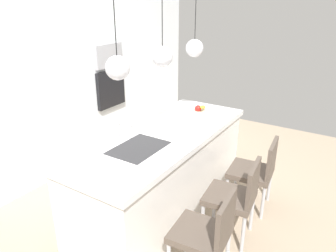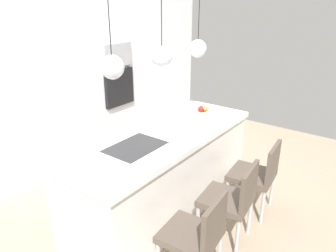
% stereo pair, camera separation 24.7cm
% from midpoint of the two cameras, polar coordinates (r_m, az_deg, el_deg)
% --- Properties ---
extents(floor, '(6.60, 6.60, 0.00)m').
position_cam_midpoint_polar(floor, '(3.85, -2.72, -14.25)').
color(floor, tan).
rests_on(floor, ground).
extents(back_wall, '(6.00, 0.10, 2.60)m').
position_cam_midpoint_polar(back_wall, '(4.40, -21.08, 7.68)').
color(back_wall, white).
rests_on(back_wall, ground).
extents(kitchen_island, '(2.38, 0.90, 0.93)m').
position_cam_midpoint_polar(kitchen_island, '(3.59, -2.85, -8.18)').
color(kitchen_island, white).
rests_on(kitchen_island, ground).
extents(sink_basin, '(0.56, 0.40, 0.02)m').
position_cam_midpoint_polar(sink_basin, '(3.08, -7.55, -4.00)').
color(sink_basin, '#2D2D30').
rests_on(sink_basin, kitchen_island).
extents(faucet, '(0.02, 0.17, 0.22)m').
position_cam_midpoint_polar(faucet, '(3.16, -10.67, -0.65)').
color(faucet, silver).
rests_on(faucet, kitchen_island).
extents(fruit_bowl, '(0.27, 0.27, 0.16)m').
position_cam_midpoint_polar(fruit_bowl, '(3.89, 3.71, 2.41)').
color(fruit_bowl, beige).
rests_on(fruit_bowl, kitchen_island).
extents(microwave, '(0.54, 0.08, 0.34)m').
position_cam_midpoint_polar(microwave, '(4.92, -12.06, 12.15)').
color(microwave, '#9E9EA3').
rests_on(microwave, back_wall).
extents(oven, '(0.56, 0.08, 0.56)m').
position_cam_midpoint_polar(oven, '(5.02, -11.62, 6.53)').
color(oven, black).
rests_on(oven, back_wall).
extents(chair_near, '(0.46, 0.49, 0.85)m').
position_cam_midpoint_polar(chair_near, '(2.74, 4.31, -18.40)').
color(chair_near, brown).
rests_on(chair_near, ground).
extents(chair_middle, '(0.48, 0.51, 0.86)m').
position_cam_midpoint_polar(chair_middle, '(3.21, 9.84, -12.09)').
color(chair_middle, brown).
rests_on(chair_middle, ground).
extents(chair_far, '(0.49, 0.51, 0.84)m').
position_cam_midpoint_polar(chair_far, '(3.71, 13.64, -7.60)').
color(chair_far, brown).
rests_on(chair_far, ground).
extents(pendant_light_left, '(0.20, 0.20, 0.80)m').
position_cam_midpoint_polar(pendant_light_left, '(2.66, -11.66, 10.10)').
color(pendant_light_left, silver).
extents(pendant_light_center, '(0.20, 0.20, 0.80)m').
position_cam_midpoint_polar(pendant_light_center, '(3.16, -3.29, 12.28)').
color(pendant_light_center, silver).
extents(pendant_light_right, '(0.20, 0.20, 0.80)m').
position_cam_midpoint_polar(pendant_light_right, '(3.71, 2.80, 13.68)').
color(pendant_light_right, silver).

